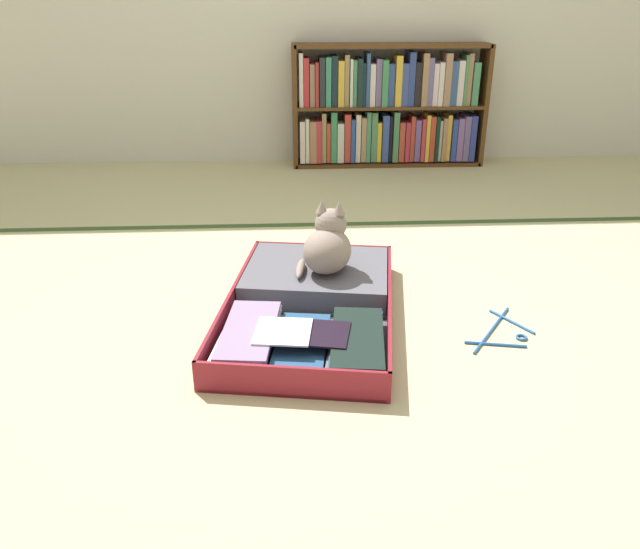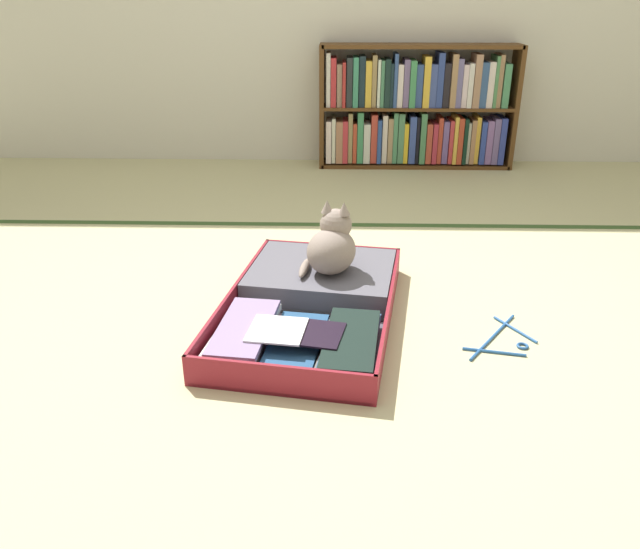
# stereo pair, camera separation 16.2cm
# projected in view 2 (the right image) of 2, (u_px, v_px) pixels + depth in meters

# --- Properties ---
(ground_plane) EXTENTS (10.00, 10.00, 0.00)m
(ground_plane) POSITION_uv_depth(u_px,v_px,m) (336.00, 325.00, 2.22)
(ground_plane) COLOR #C1BB8A
(tatami_border) EXTENTS (4.80, 0.05, 0.00)m
(tatami_border) POSITION_uv_depth(u_px,v_px,m) (337.00, 224.00, 3.18)
(tatami_border) COLOR #365326
(tatami_border) RESTS_ON ground_plane
(bookshelf) EXTENTS (1.30, 0.23, 0.79)m
(bookshelf) POSITION_uv_depth(u_px,v_px,m) (416.00, 110.00, 4.11)
(bookshelf) COLOR #523217
(bookshelf) RESTS_ON ground_plane
(open_suitcase) EXTENTS (0.73, 1.05, 0.11)m
(open_suitcase) POSITION_uv_depth(u_px,v_px,m) (313.00, 300.00, 2.30)
(open_suitcase) COLOR maroon
(open_suitcase) RESTS_ON ground_plane
(black_cat) EXTENTS (0.25, 0.27, 0.27)m
(black_cat) POSITION_uv_depth(u_px,v_px,m) (332.00, 246.00, 2.36)
(black_cat) COLOR gray
(black_cat) RESTS_ON open_suitcase
(clothes_hanger) EXTENTS (0.27, 0.31, 0.01)m
(clothes_hanger) POSITION_uv_depth(u_px,v_px,m) (503.00, 340.00, 2.12)
(clothes_hanger) COLOR #285A9B
(clothes_hanger) RESTS_ON ground_plane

